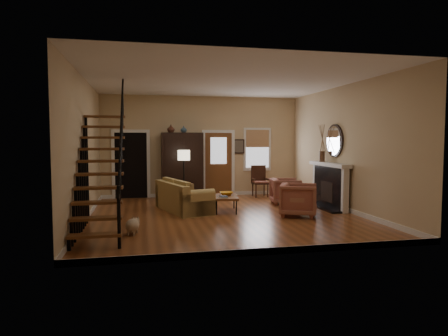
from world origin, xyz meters
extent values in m
plane|color=brown|center=(0.00, 0.00, 0.00)|extent=(7.00, 7.00, 0.00)
plane|color=white|center=(0.00, 0.00, 3.30)|extent=(7.00, 7.00, 0.00)
cube|color=#D0B385|center=(0.00, 3.50, 1.65)|extent=(6.50, 0.04, 3.30)
cube|color=#D0B385|center=(-3.25, 0.00, 1.65)|extent=(0.04, 7.00, 3.30)
cube|color=#D0B385|center=(3.25, 0.00, 1.65)|extent=(0.04, 7.00, 3.30)
cube|color=black|center=(-2.30, 3.65, 1.05)|extent=(1.00, 0.36, 2.10)
cube|color=brown|center=(0.55, 3.48, 1.05)|extent=(0.90, 0.06, 2.10)
cube|color=silver|center=(1.90, 3.47, 1.55)|extent=(0.96, 0.06, 1.46)
cube|color=black|center=(3.13, 0.50, 0.57)|extent=(0.24, 1.60, 1.15)
cube|color=white|center=(3.07, 0.50, 1.20)|extent=(0.30, 1.95, 0.10)
cylinder|color=silver|center=(3.20, 0.50, 1.85)|extent=(0.05, 0.90, 0.90)
imported|color=#4C2619|center=(-1.05, 3.05, 2.22)|extent=(0.24, 0.24, 0.25)
imported|color=#334C60|center=(-0.65, 3.05, 2.21)|extent=(0.20, 0.20, 0.21)
imported|color=orange|center=(0.22, 0.67, 0.45)|extent=(0.36, 0.36, 0.09)
imported|color=maroon|center=(1.79, -0.47, 0.40)|extent=(1.16, 1.15, 0.81)
imported|color=maroon|center=(2.13, 1.36, 0.38)|extent=(0.95, 0.93, 0.75)
camera|label=1|loc=(-1.98, -9.59, 1.87)|focal=32.00mm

